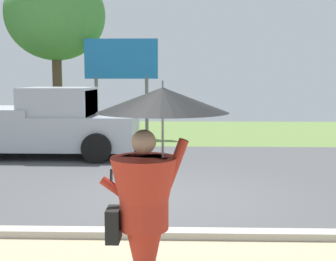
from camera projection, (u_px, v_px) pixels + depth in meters
The scene contains 5 objects.
ground_plane at pixel (173, 168), 11.00m from camera, with size 40.00×22.00×0.20m.
monk_pedestrian at pixel (150, 188), 4.01m from camera, with size 1.17×1.17×2.13m.
pickup_truck at pixel (43, 124), 12.30m from camera, with size 5.20×2.28×1.88m.
roadside_billboard at pixel (121, 66), 15.85m from camera, with size 2.60×0.12×3.50m.
tree_left_far at pixel (55, 16), 16.65m from camera, with size 3.69×3.69×6.13m.
Camera 1 is at (0.18, -7.87, 2.16)m, focal length 48.00 mm.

